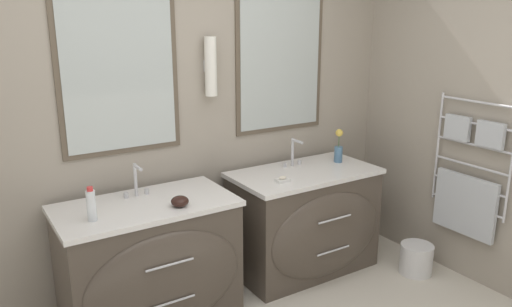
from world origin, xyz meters
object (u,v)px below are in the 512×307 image
flower_vase (339,148)px  waste_bin (416,258)px  vanity_right (306,221)px  amenity_bowl (180,201)px  vanity_left (151,263)px  toiletry_bottle (91,205)px

flower_vase → waste_bin: 1.04m
vanity_right → amenity_bowl: 1.19m
vanity_left → flower_vase: (1.64, 0.09, 0.51)m
vanity_right → toiletry_bottle: toiletry_bottle is taller
waste_bin → toiletry_bottle: bearing=169.0°
flower_vase → amenity_bowl: bearing=-171.8°
vanity_right → toiletry_bottle: size_ratio=5.45×
flower_vase → vanity_left: bearing=-177.0°
vanity_left → flower_vase: size_ratio=4.13×
toiletry_bottle → waste_bin: toiletry_bottle is taller
toiletry_bottle → waste_bin: (2.31, -0.45, -0.78)m
toiletry_bottle → amenity_bowl: bearing=-7.2°
toiletry_bottle → flower_vase: 1.99m
waste_bin → amenity_bowl: bearing=168.0°
vanity_left → flower_vase: 1.72m
vanity_left → vanity_right: 1.26m
flower_vase → waste_bin: bearing=-61.7°
amenity_bowl → waste_bin: size_ratio=0.44×
waste_bin → flower_vase: bearing=118.3°
vanity_left → toiletry_bottle: size_ratio=5.45×
amenity_bowl → waste_bin: amenity_bowl is taller
vanity_left → amenity_bowl: 0.48m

